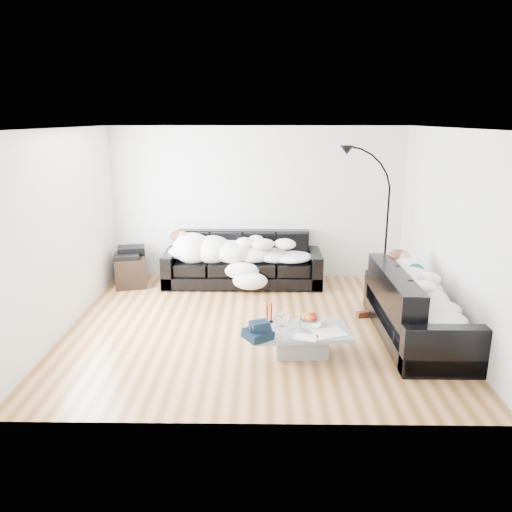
{
  "coord_description": "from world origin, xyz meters",
  "views": [
    {
      "loc": [
        0.1,
        -6.26,
        2.72
      ],
      "look_at": [
        0.0,
        0.3,
        0.9
      ],
      "focal_mm": 35.0,
      "sensor_mm": 36.0,
      "label": 1
    }
  ],
  "objects_px": {
    "candle_left": "(267,314)",
    "av_cabinet": "(131,270)",
    "sleeper_back": "(242,248)",
    "fruit_bowl": "(310,319)",
    "candle_right": "(271,313)",
    "sleeper_right": "(420,290)",
    "stereo": "(130,252)",
    "sofa_back": "(243,259)",
    "coffee_table": "(301,342)",
    "wine_glass_c": "(290,324)",
    "floor_lamp": "(387,228)",
    "wine_glass_b": "(276,321)",
    "shoes": "(370,312)",
    "sofa_right": "(418,305)",
    "wine_glass_a": "(282,318)"
  },
  "relations": [
    {
      "from": "coffee_table",
      "to": "floor_lamp",
      "type": "distance_m",
      "value": 3.01
    },
    {
      "from": "sofa_back",
      "to": "sofa_right",
      "type": "height_order",
      "value": "sofa_right"
    },
    {
      "from": "wine_glass_b",
      "to": "shoes",
      "type": "height_order",
      "value": "wine_glass_b"
    },
    {
      "from": "candle_left",
      "to": "av_cabinet",
      "type": "distance_m",
      "value": 3.33
    },
    {
      "from": "sofa_back",
      "to": "wine_glass_c",
      "type": "bearing_deg",
      "value": -75.86
    },
    {
      "from": "sleeper_right",
      "to": "coffee_table",
      "type": "distance_m",
      "value": 1.66
    },
    {
      "from": "wine_glass_a",
      "to": "candle_right",
      "type": "height_order",
      "value": "candle_right"
    },
    {
      "from": "wine_glass_c",
      "to": "floor_lamp",
      "type": "distance_m",
      "value": 3.05
    },
    {
      "from": "candle_left",
      "to": "av_cabinet",
      "type": "xyz_separation_m",
      "value": [
        -2.28,
        2.42,
        -0.19
      ]
    },
    {
      "from": "sleeper_back",
      "to": "coffee_table",
      "type": "relative_size",
      "value": 2.02
    },
    {
      "from": "wine_glass_c",
      "to": "fruit_bowl",
      "type": "bearing_deg",
      "value": 33.05
    },
    {
      "from": "wine_glass_c",
      "to": "sofa_back",
      "type": "bearing_deg",
      "value": 104.14
    },
    {
      "from": "sleeper_right",
      "to": "coffee_table",
      "type": "height_order",
      "value": "sleeper_right"
    },
    {
      "from": "av_cabinet",
      "to": "shoes",
      "type": "bearing_deg",
      "value": -33.5
    },
    {
      "from": "sofa_right",
      "to": "sleeper_right",
      "type": "relative_size",
      "value": 1.17
    },
    {
      "from": "sofa_back",
      "to": "stereo",
      "type": "xyz_separation_m",
      "value": [
        -1.89,
        -0.03,
        0.13
      ]
    },
    {
      "from": "av_cabinet",
      "to": "floor_lamp",
      "type": "height_order",
      "value": "floor_lamp"
    },
    {
      "from": "av_cabinet",
      "to": "stereo",
      "type": "bearing_deg",
      "value": 76.18
    },
    {
      "from": "sofa_back",
      "to": "coffee_table",
      "type": "bearing_deg",
      "value": -73.01
    },
    {
      "from": "sofa_back",
      "to": "candle_right",
      "type": "height_order",
      "value": "sofa_back"
    },
    {
      "from": "sofa_back",
      "to": "av_cabinet",
      "type": "distance_m",
      "value": 1.89
    },
    {
      "from": "sofa_right",
      "to": "candle_right",
      "type": "bearing_deg",
      "value": 98.72
    },
    {
      "from": "sofa_back",
      "to": "stereo",
      "type": "relative_size",
      "value": 5.96
    },
    {
      "from": "stereo",
      "to": "floor_lamp",
      "type": "distance_m",
      "value": 4.25
    },
    {
      "from": "sleeper_right",
      "to": "wine_glass_c",
      "type": "xyz_separation_m",
      "value": [
        -1.64,
        -0.52,
        -0.25
      ]
    },
    {
      "from": "fruit_bowl",
      "to": "wine_glass_a",
      "type": "distance_m",
      "value": 0.34
    },
    {
      "from": "sofa_back",
      "to": "av_cabinet",
      "type": "height_order",
      "value": "sofa_back"
    },
    {
      "from": "sofa_back",
      "to": "sleeper_back",
      "type": "height_order",
      "value": "sleeper_back"
    },
    {
      "from": "fruit_bowl",
      "to": "stereo",
      "type": "height_order",
      "value": "stereo"
    },
    {
      "from": "wine_glass_b",
      "to": "candle_left",
      "type": "height_order",
      "value": "candle_left"
    },
    {
      "from": "sleeper_back",
      "to": "fruit_bowl",
      "type": "relative_size",
      "value": 8.78
    },
    {
      "from": "sleeper_right",
      "to": "wine_glass_a",
      "type": "height_order",
      "value": "sleeper_right"
    },
    {
      "from": "sleeper_back",
      "to": "candle_left",
      "type": "relative_size",
      "value": 9.55
    },
    {
      "from": "sleeper_right",
      "to": "candle_left",
      "type": "distance_m",
      "value": 1.95
    },
    {
      "from": "floor_lamp",
      "to": "sofa_right",
      "type": "bearing_deg",
      "value": -81.06
    },
    {
      "from": "candle_right",
      "to": "av_cabinet",
      "type": "relative_size",
      "value": 0.34
    },
    {
      "from": "wine_glass_c",
      "to": "stereo",
      "type": "bearing_deg",
      "value": 134.3
    },
    {
      "from": "wine_glass_c",
      "to": "av_cabinet",
      "type": "xyz_separation_m",
      "value": [
        -2.55,
        2.61,
        -0.15
      ]
    },
    {
      "from": "candle_left",
      "to": "shoes",
      "type": "bearing_deg",
      "value": 36.06
    },
    {
      "from": "coffee_table",
      "to": "candle_left",
      "type": "bearing_deg",
      "value": 157.23
    },
    {
      "from": "av_cabinet",
      "to": "sleeper_back",
      "type": "bearing_deg",
      "value": -14.43
    },
    {
      "from": "candle_right",
      "to": "shoes",
      "type": "height_order",
      "value": "candle_right"
    },
    {
      "from": "sleeper_back",
      "to": "shoes",
      "type": "height_order",
      "value": "sleeper_back"
    },
    {
      "from": "sofa_back",
      "to": "sofa_right",
      "type": "distance_m",
      "value": 3.14
    },
    {
      "from": "sleeper_back",
      "to": "wine_glass_c",
      "type": "xyz_separation_m",
      "value": [
        0.67,
        -2.59,
        -0.24
      ]
    },
    {
      "from": "sleeper_back",
      "to": "wine_glass_b",
      "type": "height_order",
      "value": "sleeper_back"
    },
    {
      "from": "sleeper_right",
      "to": "stereo",
      "type": "xyz_separation_m",
      "value": [
        -4.19,
        2.1,
        -0.08
      ]
    },
    {
      "from": "wine_glass_b",
      "to": "wine_glass_c",
      "type": "xyz_separation_m",
      "value": [
        0.16,
        -0.08,
        -0.0
      ]
    },
    {
      "from": "sofa_right",
      "to": "coffee_table",
      "type": "relative_size",
      "value": 1.97
    },
    {
      "from": "sofa_back",
      "to": "wine_glass_b",
      "type": "xyz_separation_m",
      "value": [
        0.51,
        -2.57,
        -0.03
      ]
    }
  ]
}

